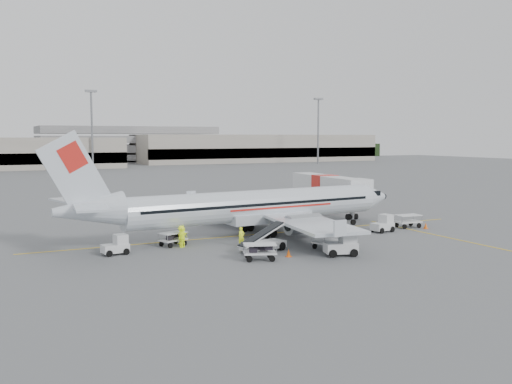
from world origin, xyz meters
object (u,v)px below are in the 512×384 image
(aircraft, at_px, (258,185))
(tug_aft, at_px, (115,245))
(tug_fore, at_px, (382,223))
(tug_mid, at_px, (341,243))
(belt_loader, at_px, (263,234))
(jet_bridge, at_px, (325,194))

(aircraft, bearing_deg, tug_aft, -171.63)
(tug_fore, bearing_deg, tug_mid, -152.53)
(aircraft, xyz_separation_m, tug_aft, (-14.02, -3.28, -3.94))
(aircraft, relative_size, tug_fore, 15.76)
(belt_loader, relative_size, tug_aft, 2.52)
(jet_bridge, relative_size, belt_loader, 3.44)
(aircraft, distance_m, tug_aft, 14.93)
(tug_fore, height_order, tug_mid, tug_mid)
(aircraft, xyz_separation_m, tug_mid, (1.56, -11.27, -3.77))
(jet_bridge, xyz_separation_m, belt_loader, (-17.24, -17.68, -0.91))
(belt_loader, height_order, tug_aft, belt_loader)
(belt_loader, bearing_deg, tug_aft, 144.68)
(belt_loader, bearing_deg, tug_fore, -3.25)
(aircraft, relative_size, belt_loader, 6.76)
(jet_bridge, height_order, belt_loader, jet_bridge)
(aircraft, height_order, tug_aft, aircraft)
(jet_bridge, distance_m, tug_fore, 14.75)
(aircraft, height_order, jet_bridge, aircraft)
(tug_mid, relative_size, tug_aft, 1.22)
(aircraft, bearing_deg, jet_bridge, 31.83)
(aircraft, xyz_separation_m, tug_fore, (11.43, -3.88, -3.88))
(aircraft, relative_size, jet_bridge, 1.96)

